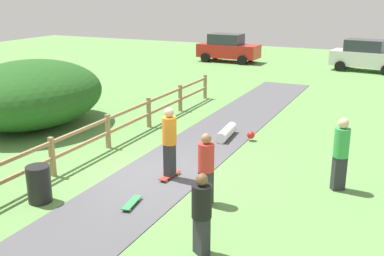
{
  "coord_description": "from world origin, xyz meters",
  "views": [
    {
      "loc": [
        5.76,
        -10.24,
        4.87
      ],
      "look_at": [
        0.3,
        1.39,
        1.0
      ],
      "focal_mm": 43.26,
      "sensor_mm": 36.0,
      "label": 1
    }
  ],
  "objects_px": {
    "parked_car_red": "(228,48)",
    "bystander_red": "(206,165)",
    "skater_riding": "(169,139)",
    "skater_fallen": "(229,133)",
    "parked_car_white": "(366,56)",
    "bystander_green": "(341,150)",
    "bush_large": "(31,94)",
    "trash_bin": "(39,184)",
    "bystander_black": "(202,211)",
    "skateboard_loose": "(132,203)"
  },
  "relations": [
    {
      "from": "skater_fallen",
      "to": "bystander_red",
      "type": "distance_m",
      "value": 5.09
    },
    {
      "from": "bush_large",
      "to": "skater_fallen",
      "type": "bearing_deg",
      "value": 12.92
    },
    {
      "from": "trash_bin",
      "to": "bystander_red",
      "type": "bearing_deg",
      "value": 24.19
    },
    {
      "from": "skater_riding",
      "to": "bystander_red",
      "type": "relative_size",
      "value": 1.13
    },
    {
      "from": "trash_bin",
      "to": "bystander_red",
      "type": "xyz_separation_m",
      "value": [
        3.6,
        1.62,
        0.5
      ]
    },
    {
      "from": "bush_large",
      "to": "parked_car_red",
      "type": "xyz_separation_m",
      "value": [
        0.9,
        17.77,
        -0.25
      ]
    },
    {
      "from": "bush_large",
      "to": "bystander_red",
      "type": "bearing_deg",
      "value": -21.12
    },
    {
      "from": "bush_large",
      "to": "parked_car_white",
      "type": "bearing_deg",
      "value": 60.74
    },
    {
      "from": "parked_car_white",
      "to": "trash_bin",
      "type": "bearing_deg",
      "value": -102.89
    },
    {
      "from": "parked_car_white",
      "to": "skater_riding",
      "type": "bearing_deg",
      "value": -98.58
    },
    {
      "from": "bystander_red",
      "to": "bystander_black",
      "type": "relative_size",
      "value": 1.05
    },
    {
      "from": "parked_car_red",
      "to": "bystander_red",
      "type": "bearing_deg",
      "value": -70.4
    },
    {
      "from": "bush_large",
      "to": "skater_fallen",
      "type": "xyz_separation_m",
      "value": [
        7.11,
        1.63,
        -1.01
      ]
    },
    {
      "from": "bystander_black",
      "to": "parked_car_red",
      "type": "distance_m",
      "value": 24.52
    },
    {
      "from": "trash_bin",
      "to": "parked_car_white",
      "type": "distance_m",
      "value": 23.23
    },
    {
      "from": "skateboard_loose",
      "to": "bystander_red",
      "type": "relative_size",
      "value": 0.48
    },
    {
      "from": "bystander_green",
      "to": "bystander_red",
      "type": "height_order",
      "value": "bystander_green"
    },
    {
      "from": "bush_large",
      "to": "bystander_green",
      "type": "distance_m",
      "value": 11.16
    },
    {
      "from": "skater_fallen",
      "to": "parked_car_white",
      "type": "height_order",
      "value": "parked_car_white"
    },
    {
      "from": "bush_large",
      "to": "skater_riding",
      "type": "height_order",
      "value": "bush_large"
    },
    {
      "from": "skater_fallen",
      "to": "bystander_red",
      "type": "xyz_separation_m",
      "value": [
        1.27,
        -4.87,
        0.75
      ]
    },
    {
      "from": "skateboard_loose",
      "to": "parked_car_red",
      "type": "height_order",
      "value": "parked_car_red"
    },
    {
      "from": "bystander_green",
      "to": "bystander_black",
      "type": "height_order",
      "value": "bystander_green"
    },
    {
      "from": "skater_riding",
      "to": "bystander_red",
      "type": "bearing_deg",
      "value": -32.82
    },
    {
      "from": "bystander_black",
      "to": "parked_car_white",
      "type": "height_order",
      "value": "parked_car_white"
    },
    {
      "from": "parked_car_red",
      "to": "skateboard_loose",
      "type": "bearing_deg",
      "value": -74.72
    },
    {
      "from": "bush_large",
      "to": "skateboard_loose",
      "type": "distance_m",
      "value": 8.11
    },
    {
      "from": "bystander_red",
      "to": "bystander_black",
      "type": "bearing_deg",
      "value": -68.64
    },
    {
      "from": "skater_fallen",
      "to": "parked_car_white",
      "type": "relative_size",
      "value": 0.33
    },
    {
      "from": "skater_riding",
      "to": "bystander_black",
      "type": "height_order",
      "value": "skater_riding"
    },
    {
      "from": "bystander_green",
      "to": "parked_car_white",
      "type": "bearing_deg",
      "value": 93.45
    },
    {
      "from": "bystander_red",
      "to": "parked_car_white",
      "type": "xyz_separation_m",
      "value": [
        1.58,
        21.02,
        0.01
      ]
    },
    {
      "from": "parked_car_white",
      "to": "skateboard_loose",
      "type": "bearing_deg",
      "value": -97.98
    },
    {
      "from": "skateboard_loose",
      "to": "bystander_black",
      "type": "distance_m",
      "value": 2.71
    },
    {
      "from": "bush_large",
      "to": "skater_riding",
      "type": "distance_m",
      "value": 7.3
    },
    {
      "from": "skater_riding",
      "to": "trash_bin",
      "type": "bearing_deg",
      "value": -130.05
    },
    {
      "from": "bystander_red",
      "to": "parked_car_red",
      "type": "distance_m",
      "value": 22.3
    },
    {
      "from": "trash_bin",
      "to": "skater_fallen",
      "type": "bearing_deg",
      "value": 70.23
    },
    {
      "from": "bystander_green",
      "to": "bystander_red",
      "type": "xyz_separation_m",
      "value": [
        -2.72,
        -2.12,
        -0.1
      ]
    },
    {
      "from": "skater_riding",
      "to": "skater_fallen",
      "type": "bearing_deg",
      "value": 87.33
    },
    {
      "from": "skater_fallen",
      "to": "parked_car_white",
      "type": "distance_m",
      "value": 16.41
    },
    {
      "from": "skater_riding",
      "to": "parked_car_red",
      "type": "height_order",
      "value": "skater_riding"
    },
    {
      "from": "trash_bin",
      "to": "skateboard_loose",
      "type": "relative_size",
      "value": 1.1
    },
    {
      "from": "skater_fallen",
      "to": "skateboard_loose",
      "type": "height_order",
      "value": "skater_fallen"
    },
    {
      "from": "bush_large",
      "to": "trash_bin",
      "type": "bearing_deg",
      "value": -45.45
    },
    {
      "from": "trash_bin",
      "to": "bystander_green",
      "type": "bearing_deg",
      "value": 30.6
    },
    {
      "from": "trash_bin",
      "to": "bystander_green",
      "type": "xyz_separation_m",
      "value": [
        6.32,
        3.74,
        0.6
      ]
    },
    {
      "from": "bystander_black",
      "to": "bystander_green",
      "type": "bearing_deg",
      "value": 65.43
    },
    {
      "from": "parked_car_white",
      "to": "parked_car_red",
      "type": "bearing_deg",
      "value": -179.97
    },
    {
      "from": "trash_bin",
      "to": "parked_car_white",
      "type": "bearing_deg",
      "value": 77.11
    }
  ]
}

